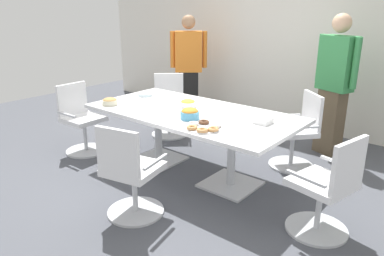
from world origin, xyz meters
name	(u,v)px	position (x,y,z in m)	size (l,w,h in m)	color
ground_plane	(192,172)	(0.00, 0.00, -0.01)	(10.00, 10.00, 0.01)	#4C4F56
back_wall	(290,38)	(0.00, 2.40, 1.40)	(8.00, 0.10, 2.80)	white
conference_table	(192,122)	(0.00, 0.00, 0.63)	(2.40, 1.20, 0.75)	white
office_chair_0	(327,191)	(1.66, -0.24, 0.41)	(0.65, 0.65, 0.91)	silver
office_chair_1	(297,135)	(0.87, 0.95, 0.41)	(0.76, 0.76, 0.91)	silver
office_chair_2	(169,108)	(-1.13, 0.82, 0.41)	(0.76, 0.76, 0.91)	silver
office_chair_3	(81,122)	(-1.57, -0.42, 0.41)	(0.55, 0.55, 0.91)	silver
office_chair_4	(130,176)	(0.17, -1.10, 0.41)	(0.64, 0.64, 0.91)	silver
person_standing_0	(189,67)	(-1.41, 1.62, 0.91)	(0.52, 0.45, 1.74)	black
person_standing_1	(334,83)	(1.01, 1.62, 0.94)	(0.60, 0.36, 1.80)	brown
snack_bowl_chips_yellow	(188,103)	(-0.15, 0.11, 0.80)	(0.19, 0.19, 0.09)	white
snack_bowl_cookies	(110,101)	(-0.94, -0.41, 0.79)	(0.19, 0.19, 0.09)	beige
snack_bowl_chips_orange	(190,114)	(0.16, -0.24, 0.81)	(0.20, 0.20, 0.12)	#4C9EC6
donut_platter	(204,127)	(0.48, -0.41, 0.77)	(0.36, 0.35, 0.04)	white
plate_stack	(145,94)	(-0.95, 0.18, 0.77)	(0.20, 0.20, 0.04)	white
napkin_pile	(263,121)	(0.84, 0.12, 0.78)	(0.16, 0.16, 0.06)	white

